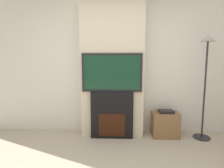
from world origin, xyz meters
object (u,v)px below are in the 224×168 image
at_px(fireplace, 112,115).
at_px(television, 112,73).
at_px(media_stand, 165,124).
at_px(floor_lamp, 206,68).

bearing_deg(fireplace, television, -90.00).
relative_size(fireplace, media_stand, 1.67).
relative_size(fireplace, television, 0.81).
bearing_deg(fireplace, media_stand, 4.11).
height_order(fireplace, media_stand, fireplace).
xyz_separation_m(fireplace, television, (0.00, -0.00, 0.76)).
bearing_deg(media_stand, floor_lamp, -4.71).
bearing_deg(television, media_stand, 4.23).
bearing_deg(media_stand, fireplace, -175.89).
distance_m(television, floor_lamp, 1.62).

